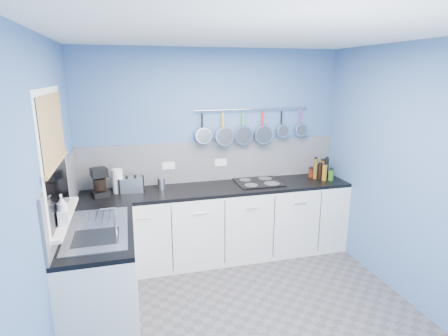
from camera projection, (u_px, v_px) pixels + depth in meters
name	position (u px, v px, depth m)	size (l,w,h in m)	color
floor	(250.00, 317.00, 3.41)	(3.20, 3.00, 0.02)	#47474C
ceiling	(255.00, 32.00, 2.77)	(3.20, 3.00, 0.02)	white
wall_back	(212.00, 153.00, 4.50)	(3.20, 0.02, 2.50)	#41669B
wall_front	(359.00, 286.00, 1.68)	(3.20, 0.02, 2.50)	#41669B
wall_left	(47.00, 206.00, 2.69)	(0.02, 3.00, 2.50)	#41669B
wall_right	(411.00, 176.00, 3.49)	(0.02, 3.00, 2.50)	#41669B
backsplash_back	(213.00, 161.00, 4.51)	(3.20, 0.02, 0.50)	#949598
backsplash_left	(64.00, 194.00, 3.28)	(0.02, 1.80, 0.50)	#949598
cabinet_run_back	(219.00, 224.00, 4.42)	(3.20, 0.60, 0.86)	silver
worktop_back	(218.00, 189.00, 4.31)	(3.20, 0.60, 0.04)	black
cabinet_run_left	(102.00, 277.00, 3.26)	(0.60, 1.20, 0.86)	silver
worktop_left	(98.00, 231.00, 3.14)	(0.60, 1.20, 0.04)	black
window_frame	(54.00, 158.00, 2.91)	(0.01, 1.00, 1.10)	white
window_glass	(55.00, 158.00, 2.91)	(0.01, 0.90, 1.00)	black
bamboo_blind	(53.00, 130.00, 2.85)	(0.01, 0.90, 0.55)	tan
window_sill	(65.00, 217.00, 3.04)	(0.10, 0.98, 0.03)	white
sink_unit	(98.00, 229.00, 3.14)	(0.50, 0.95, 0.01)	silver
mixer_tap	(115.00, 221.00, 2.98)	(0.12, 0.08, 0.26)	silver
socket_left	(168.00, 166.00, 4.36)	(0.15, 0.01, 0.09)	white
socket_right	(221.00, 162.00, 4.52)	(0.15, 0.01, 0.09)	white
pot_rail	(253.00, 109.00, 4.44)	(0.02, 0.02, 1.45)	silver
soap_bottle_a	(62.00, 209.00, 2.85)	(0.09, 0.09, 0.24)	white
soap_bottle_b	(62.00, 214.00, 2.84)	(0.08, 0.08, 0.17)	white
paper_towel	(118.00, 181.00, 4.07)	(0.12, 0.12, 0.27)	white
coffee_maker	(100.00, 182.00, 3.96)	(0.17, 0.19, 0.31)	black
toaster	(131.00, 185.00, 4.11)	(0.26, 0.15, 0.17)	silver
canister	(161.00, 183.00, 4.23)	(0.09, 0.09, 0.13)	silver
hob	(258.00, 182.00, 4.48)	(0.55, 0.48, 0.01)	black
pan_0	(202.00, 127.00, 4.32)	(0.19, 0.11, 0.38)	silver
pan_1	(223.00, 127.00, 4.39)	(0.23, 0.13, 0.42)	silver
pan_2	(243.00, 127.00, 4.45)	(0.24, 0.07, 0.43)	silver
pan_3	(262.00, 126.00, 4.51)	(0.24, 0.10, 0.43)	silver
pan_4	(281.00, 123.00, 4.57)	(0.17, 0.10, 0.36)	silver
pan_5	(300.00, 122.00, 4.63)	(0.16, 0.08, 0.35)	silver
condiment_0	(322.00, 168.00, 4.76)	(0.07, 0.07, 0.20)	brown
condiment_1	(317.00, 172.00, 4.73)	(0.06, 0.06, 0.12)	olive
condiment_2	(311.00, 173.00, 4.70)	(0.07, 0.07, 0.11)	#4C190C
condiment_3	(326.00, 168.00, 4.66)	(0.05, 0.05, 0.25)	black
condiment_4	(320.00, 171.00, 4.64)	(0.07, 0.07, 0.19)	black
condiment_5	(315.00, 169.00, 4.61)	(0.05, 0.05, 0.26)	brown
condiment_6	(331.00, 175.00, 4.56)	(0.07, 0.07, 0.13)	#265919
condiment_7	(325.00, 172.00, 4.55)	(0.06, 0.06, 0.20)	#8C5914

